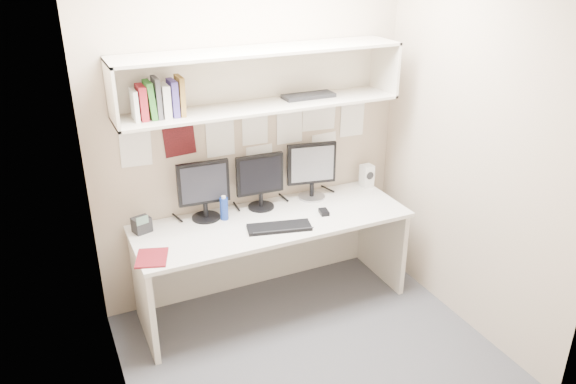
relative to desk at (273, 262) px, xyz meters
name	(u,v)px	position (x,y,z in m)	size (l,w,h in m)	color
floor	(311,353)	(0.00, -0.65, -0.37)	(2.40, 2.00, 0.01)	#404045
wall_back	(252,130)	(0.00, 0.35, 0.93)	(2.40, 0.02, 2.60)	tan
wall_front	(419,257)	(0.00, -1.65, 0.93)	(2.40, 0.02, 2.60)	tan
wall_left	(104,216)	(-1.20, -0.65, 0.93)	(0.02, 2.00, 2.60)	tan
wall_right	(474,149)	(1.20, -0.65, 0.93)	(0.02, 2.00, 2.60)	tan
desk	(273,262)	(0.00, 0.00, 0.00)	(2.00, 0.70, 0.73)	beige
overhead_hutch	(258,77)	(0.00, 0.21, 1.35)	(2.00, 0.38, 0.40)	beige
pinned_papers	(253,137)	(0.00, 0.34, 0.88)	(1.92, 0.01, 0.48)	white
monitor_left	(204,188)	(-0.43, 0.22, 0.60)	(0.37, 0.20, 0.43)	black
monitor_center	(260,179)	(0.00, 0.22, 0.60)	(0.36, 0.20, 0.42)	black
monitor_right	(312,168)	(0.43, 0.22, 0.61)	(0.38, 0.21, 0.45)	#A5A5AA
keyboard	(279,227)	(-0.01, -0.16, 0.37)	(0.45, 0.16, 0.02)	black
mouse	(324,212)	(0.38, -0.09, 0.38)	(0.06, 0.10, 0.03)	black
speaker	(367,176)	(0.94, 0.22, 0.46)	(0.09, 0.10, 0.18)	silver
blue_bottle	(224,208)	(-0.31, 0.14, 0.45)	(0.06, 0.06, 0.18)	navy
maroon_notebook	(152,258)	(-0.91, -0.19, 0.37)	(0.19, 0.23, 0.01)	maroon
desk_phone	(142,225)	(-0.89, 0.20, 0.42)	(0.14, 0.13, 0.14)	black
book_stack	(158,100)	(-0.70, 0.16, 1.29)	(0.32, 0.16, 0.26)	white
hutch_tray	(309,96)	(0.38, 0.19, 1.19)	(0.38, 0.14, 0.03)	black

